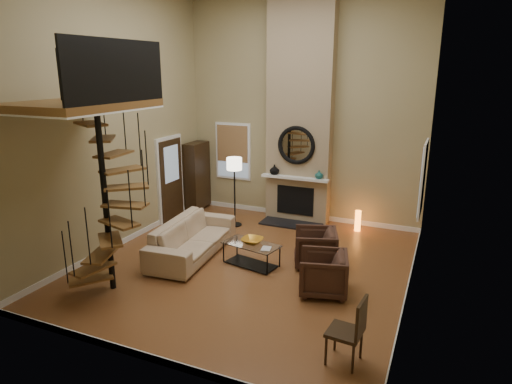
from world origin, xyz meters
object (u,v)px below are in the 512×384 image
at_px(armchair_far, 328,274).
at_px(side_chair, 352,328).
at_px(armchair_near, 319,248).
at_px(floor_lamp, 234,169).
at_px(coffee_table, 251,252).
at_px(hutch, 197,175).
at_px(accent_lamp, 358,221).
at_px(sofa, 192,237).

relative_size(armchair_far, side_chair, 0.86).
xyz_separation_m(armchair_near, floor_lamp, (-2.53, 1.41, 1.06)).
bearing_deg(coffee_table, armchair_near, 24.33).
distance_m(armchair_near, armchair_far, 1.13).
height_order(floor_lamp, side_chair, floor_lamp).
relative_size(hutch, accent_lamp, 3.56).
bearing_deg(armchair_near, accent_lamp, 153.83).
bearing_deg(armchair_near, coffee_table, -83.63).
distance_m(hutch, armchair_near, 4.66).
relative_size(sofa, armchair_near, 2.98).
height_order(hutch, floor_lamp, hutch).
xyz_separation_m(sofa, armchair_near, (2.54, 0.57, -0.04)).
bearing_deg(sofa, armchair_near, -82.32).
distance_m(armchair_near, coffee_table, 1.33).
bearing_deg(coffee_table, armchair_far, -16.57).
height_order(sofa, armchair_far, sofa).
bearing_deg(hutch, armchair_near, -28.59).
xyz_separation_m(sofa, accent_lamp, (2.86, 2.80, -0.15)).
bearing_deg(accent_lamp, armchair_far, -87.95).
relative_size(armchair_near, accent_lamp, 1.64).
xyz_separation_m(coffee_table, floor_lamp, (-1.32, 1.96, 1.13)).
bearing_deg(coffee_table, side_chair, -43.02).
bearing_deg(floor_lamp, coffee_table, -56.11).
xyz_separation_m(armchair_near, accent_lamp, (0.32, 2.23, -0.10)).
height_order(armchair_far, accent_lamp, armchair_far).
bearing_deg(armchair_far, floor_lamp, -144.26).
bearing_deg(accent_lamp, floor_lamp, -164.07).
height_order(sofa, accent_lamp, sofa).
distance_m(armchair_far, floor_lamp, 4.00).
height_order(hutch, armchair_near, hutch).
distance_m(armchair_far, coffee_table, 1.73).
bearing_deg(armchair_near, sofa, -95.34).
bearing_deg(side_chair, floor_lamp, 131.53).
bearing_deg(side_chair, armchair_far, 113.57).
height_order(coffee_table, accent_lamp, accent_lamp).
height_order(hutch, sofa, hutch).
height_order(coffee_table, side_chair, side_chair).
bearing_deg(sofa, hutch, 23.63).
bearing_deg(side_chair, hutch, 136.36).
relative_size(armchair_far, coffee_table, 0.69).
distance_m(armchair_near, accent_lamp, 2.25).
xyz_separation_m(armchair_far, coffee_table, (-1.65, 0.49, -0.07)).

